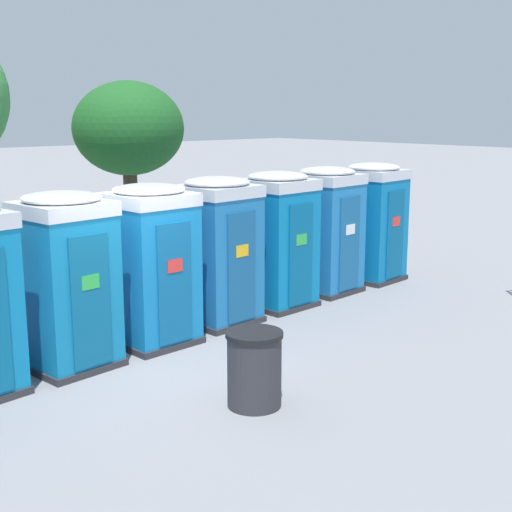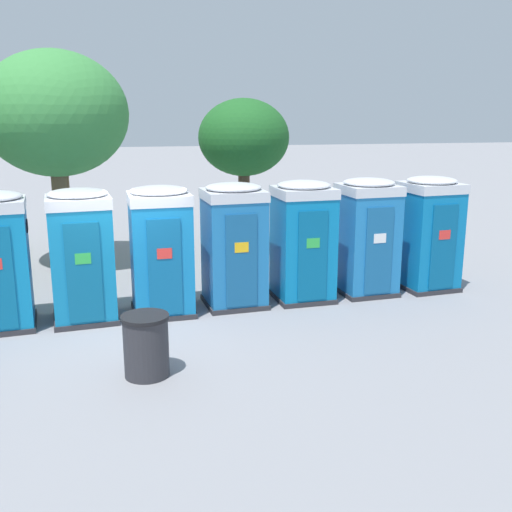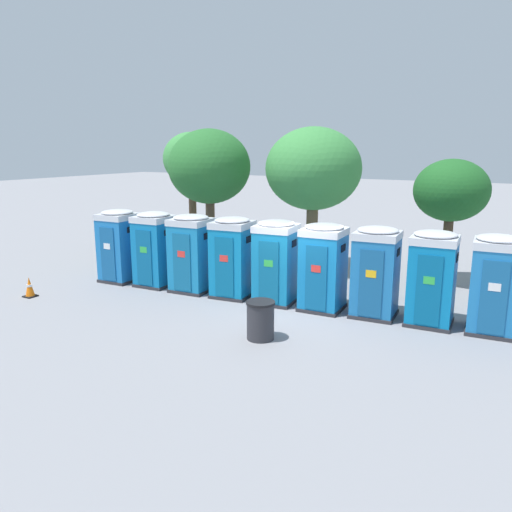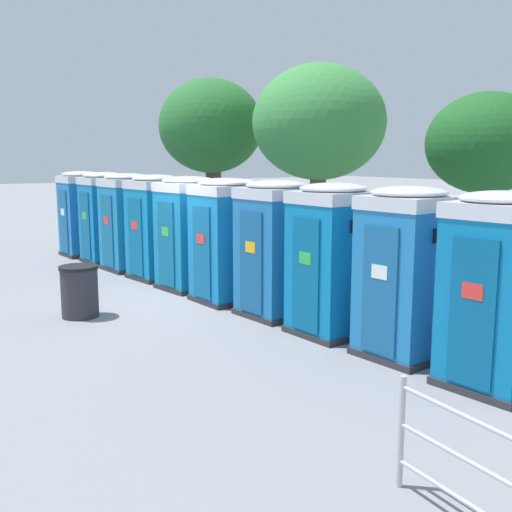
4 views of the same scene
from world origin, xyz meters
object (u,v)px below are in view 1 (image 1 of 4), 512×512
(portapotty_5, at_px, (151,264))
(portapotty_9, at_px, (372,222))
(portapotty_7, at_px, (278,239))
(street_tree_3, at_px, (128,130))
(trash_can, at_px, (254,369))
(portapotty_6, at_px, (218,250))
(portapotty_8, at_px, (327,229))
(portapotty_4, at_px, (66,280))

(portapotty_5, xyz_separation_m, portapotty_9, (5.97, 0.45, 0.00))
(portapotty_5, bearing_deg, portapotty_9, 4.35)
(portapotty_7, relative_size, street_tree_3, 0.59)
(street_tree_3, distance_m, trash_can, 8.68)
(street_tree_3, bearing_deg, portapotty_7, -85.33)
(portapotty_6, bearing_deg, portapotty_5, -172.68)
(portapotty_5, xyz_separation_m, street_tree_3, (2.61, 4.75, 1.92))
(portapotty_5, distance_m, street_tree_3, 5.75)
(portapotty_6, distance_m, street_tree_3, 5.07)
(portapotty_6, bearing_deg, trash_can, -121.81)
(portapotty_8, distance_m, street_tree_3, 5.09)
(portapotty_4, height_order, portapotty_8, same)
(portapotty_5, bearing_deg, portapotty_6, 7.32)
(portapotty_5, distance_m, portapotty_7, 2.99)
(portapotty_6, xyz_separation_m, street_tree_3, (1.13, 4.56, 1.92))
(portapotty_4, distance_m, portapotty_8, 5.98)
(portapotty_4, xyz_separation_m, street_tree_3, (4.11, 4.84, 1.92))
(portapotty_9, height_order, trash_can, portapotty_9)
(portapotty_6, distance_m, portapotty_7, 1.50)
(portapotty_7, height_order, street_tree_3, street_tree_3)
(portapotty_8, distance_m, portapotty_9, 1.50)
(portapotty_6, height_order, portapotty_7, same)
(portapotty_8, height_order, street_tree_3, street_tree_3)
(portapotty_4, xyz_separation_m, portapotty_8, (5.96, 0.50, 0.00))
(portapotty_8, bearing_deg, portapotty_9, 1.57)
(portapotty_4, xyz_separation_m, portapotty_9, (7.46, 0.54, 0.00))
(trash_can, bearing_deg, portapotty_8, 34.13)
(portapotty_8, bearing_deg, trash_can, -145.87)
(portapotty_9, bearing_deg, portapotty_4, -175.85)
(street_tree_3, bearing_deg, trash_can, -111.74)
(portapotty_7, height_order, portapotty_8, same)
(portapotty_5, bearing_deg, portapotty_4, -176.63)
(portapotty_9, bearing_deg, portapotty_7, -176.53)
(portapotty_4, relative_size, portapotty_6, 1.00)
(portapotty_4, bearing_deg, portapotty_9, 4.15)
(portapotty_5, relative_size, street_tree_3, 0.59)
(portapotty_5, height_order, portapotty_8, same)
(portapotty_9, relative_size, trash_can, 2.63)
(trash_can, bearing_deg, portapotty_6, 58.19)
(portapotty_6, xyz_separation_m, portapotty_8, (2.98, 0.22, 0.00))
(portapotty_4, distance_m, portapotty_9, 7.48)
(portapotty_8, relative_size, portapotty_9, 1.00)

